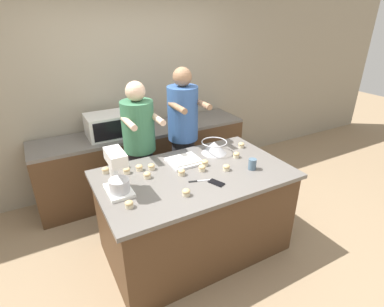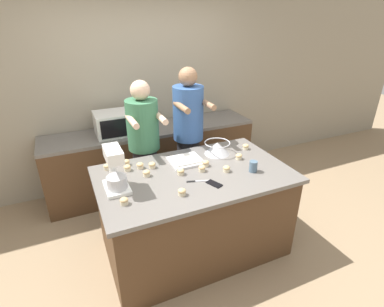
{
  "view_description": "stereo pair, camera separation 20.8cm",
  "coord_description": "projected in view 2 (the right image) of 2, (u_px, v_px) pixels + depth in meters",
  "views": [
    {
      "loc": [
        -1.22,
        -2.16,
        2.29
      ],
      "look_at": [
        0.0,
        0.05,
        1.09
      ],
      "focal_mm": 28.0,
      "sensor_mm": 36.0,
      "label": 1
    },
    {
      "loc": [
        -1.04,
        -2.25,
        2.29
      ],
      "look_at": [
        0.0,
        0.05,
        1.09
      ],
      "focal_mm": 28.0,
      "sensor_mm": 36.0,
      "label": 2
    }
  ],
  "objects": [
    {
      "name": "cupcake_1",
      "position": [
        147.0,
        173.0,
        2.77
      ],
      "size": [
        0.07,
        0.07,
        0.06
      ],
      "color": "beige",
      "rests_on": "island_counter"
    },
    {
      "name": "stand_mixer",
      "position": [
        115.0,
        171.0,
        2.51
      ],
      "size": [
        0.2,
        0.3,
        0.39
      ],
      "color": "white",
      "rests_on": "island_counter"
    },
    {
      "name": "cupcake_10",
      "position": [
        126.0,
        162.0,
        2.97
      ],
      "size": [
        0.07,
        0.07,
        0.06
      ],
      "color": "beige",
      "rests_on": "island_counter"
    },
    {
      "name": "person_left",
      "position": [
        145.0,
        151.0,
        3.37
      ],
      "size": [
        0.36,
        0.51,
        1.66
      ],
      "color": "#232328",
      "rests_on": "ground_plane"
    },
    {
      "name": "cupcake_2",
      "position": [
        140.0,
        165.0,
        2.91
      ],
      "size": [
        0.07,
        0.07,
        0.06
      ],
      "color": "beige",
      "rests_on": "island_counter"
    },
    {
      "name": "person_right",
      "position": [
        188.0,
        139.0,
        3.55
      ],
      "size": [
        0.36,
        0.51,
        1.76
      ],
      "color": "#232328",
      "rests_on": "ground_plane"
    },
    {
      "name": "cupcake_0",
      "position": [
        227.0,
        169.0,
        2.84
      ],
      "size": [
        0.07,
        0.07,
        0.06
      ],
      "color": "beige",
      "rests_on": "island_counter"
    },
    {
      "name": "drinking_glass",
      "position": [
        253.0,
        166.0,
        2.84
      ],
      "size": [
        0.08,
        0.08,
        0.11
      ],
      "color": "slate",
      "rests_on": "island_counter"
    },
    {
      "name": "island_counter",
      "position": [
        194.0,
        212.0,
        3.03
      ],
      "size": [
        1.82,
        1.09,
        0.91
      ],
      "color": "#4C331E",
      "rests_on": "ground_plane"
    },
    {
      "name": "cupcake_6",
      "position": [
        239.0,
        156.0,
        3.09
      ],
      "size": [
        0.07,
        0.07,
        0.06
      ],
      "color": "beige",
      "rests_on": "island_counter"
    },
    {
      "name": "mixing_bowl",
      "position": [
        217.0,
        148.0,
        3.19
      ],
      "size": [
        0.28,
        0.28,
        0.13
      ],
      "color": "#BCBCC1",
      "rests_on": "island_counter"
    },
    {
      "name": "knife",
      "position": [
        197.0,
        181.0,
        2.69
      ],
      "size": [
        0.21,
        0.08,
        0.01
      ],
      "color": "#BCBCC1",
      "rests_on": "island_counter"
    },
    {
      "name": "cupcake_11",
      "position": [
        182.0,
        192.0,
        2.48
      ],
      "size": [
        0.07,
        0.07,
        0.06
      ],
      "color": "beige",
      "rests_on": "island_counter"
    },
    {
      "name": "cupcake_13",
      "position": [
        246.0,
        147.0,
        3.31
      ],
      "size": [
        0.07,
        0.07,
        0.06
      ],
      "color": "beige",
      "rests_on": "island_counter"
    },
    {
      "name": "cell_phone",
      "position": [
        214.0,
        184.0,
        2.64
      ],
      "size": [
        0.12,
        0.16,
        0.01
      ],
      "color": "black",
      "rests_on": "island_counter"
    },
    {
      "name": "cupcake_12",
      "position": [
        127.0,
        168.0,
        2.86
      ],
      "size": [
        0.07,
        0.07,
        0.06
      ],
      "color": "beige",
      "rests_on": "island_counter"
    },
    {
      "name": "cupcake_3",
      "position": [
        206.0,
        163.0,
        2.95
      ],
      "size": [
        0.07,
        0.07,
        0.06
      ],
      "color": "beige",
      "rests_on": "island_counter"
    },
    {
      "name": "cupcake_8",
      "position": [
        181.0,
        172.0,
        2.79
      ],
      "size": [
        0.07,
        0.07,
        0.06
      ],
      "color": "beige",
      "rests_on": "island_counter"
    },
    {
      "name": "ground_plane",
      "position": [
        194.0,
        247.0,
        3.22
      ],
      "size": [
        16.0,
        16.0,
        0.0
      ],
      "primitive_type": "plane",
      "color": "#937A5B"
    },
    {
      "name": "cupcake_9",
      "position": [
        152.0,
        165.0,
        2.91
      ],
      "size": [
        0.07,
        0.07,
        0.06
      ],
      "color": "beige",
      "rests_on": "island_counter"
    },
    {
      "name": "cupcake_7",
      "position": [
        107.0,
        167.0,
        2.88
      ],
      "size": [
        0.07,
        0.07,
        0.06
      ],
      "color": "beige",
      "rests_on": "island_counter"
    },
    {
      "name": "cupcake_4",
      "position": [
        202.0,
        169.0,
        2.85
      ],
      "size": [
        0.07,
        0.07,
        0.06
      ],
      "color": "beige",
      "rests_on": "island_counter"
    },
    {
      "name": "back_wall",
      "position": [
        142.0,
        88.0,
        4.06
      ],
      "size": [
        10.0,
        0.06,
        2.7
      ],
      "color": "gray",
      "rests_on": "ground_plane"
    },
    {
      "name": "microwave_oven",
      "position": [
        117.0,
        123.0,
        3.75
      ],
      "size": [
        0.54,
        0.4,
        0.28
      ],
      "color": "silver",
      "rests_on": "back_counter"
    },
    {
      "name": "baking_tray",
      "position": [
        186.0,
        160.0,
        3.03
      ],
      "size": [
        0.32,
        0.3,
        0.04
      ],
      "color": "silver",
      "rests_on": "island_counter"
    },
    {
      "name": "cupcake_5",
      "position": [
        124.0,
        201.0,
        2.36
      ],
      "size": [
        0.07,
        0.07,
        0.06
      ],
      "color": "beige",
      "rests_on": "island_counter"
    },
    {
      "name": "back_counter",
      "position": [
        153.0,
        158.0,
        4.16
      ],
      "size": [
        2.8,
        0.6,
        0.89
      ],
      "color": "#4C331E",
      "rests_on": "ground_plane"
    }
  ]
}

